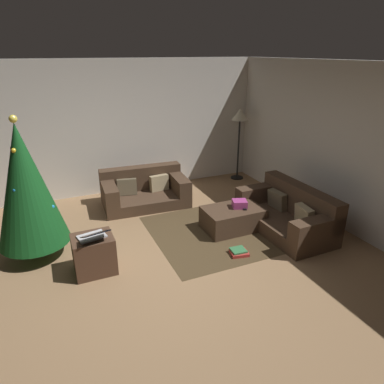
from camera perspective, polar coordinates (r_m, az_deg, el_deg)
ground_plane at (r=4.83m, az=-4.49°, el=-12.44°), size 6.40×6.40×0.00m
rear_partition at (r=7.17m, az=-13.37°, el=10.00°), size 6.40×0.12×2.60m
corner_partition at (r=5.97m, az=24.96°, el=6.16°), size 0.12×6.40×2.60m
couch_left at (r=6.72m, az=-7.82°, el=0.28°), size 1.61×1.01×0.66m
couch_right at (r=5.90m, az=15.50°, el=-3.38°), size 0.87×1.69×0.72m
ottoman at (r=5.77m, az=6.62°, el=-4.30°), size 0.94×0.61×0.37m
gift_box at (r=5.72m, az=7.76°, el=-1.91°), size 0.28×0.26×0.12m
tv_remote at (r=5.70m, az=8.56°, el=-2.56°), size 0.11×0.17×0.02m
christmas_tree at (r=5.14m, az=-25.46°, el=0.94°), size 0.95×0.95×2.00m
side_table at (r=4.82m, az=-15.68°, el=-9.73°), size 0.52×0.44×0.51m
laptop at (r=4.62m, az=-15.80°, el=-6.83°), size 0.41×0.44×0.18m
book_stack at (r=5.15m, az=7.64°, el=-9.70°), size 0.28×0.25×0.07m
corner_lamp at (r=7.78m, az=7.80°, el=11.57°), size 0.36×0.36×1.57m
area_rug at (r=5.85m, az=6.55°, el=-5.87°), size 2.60×2.00×0.01m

